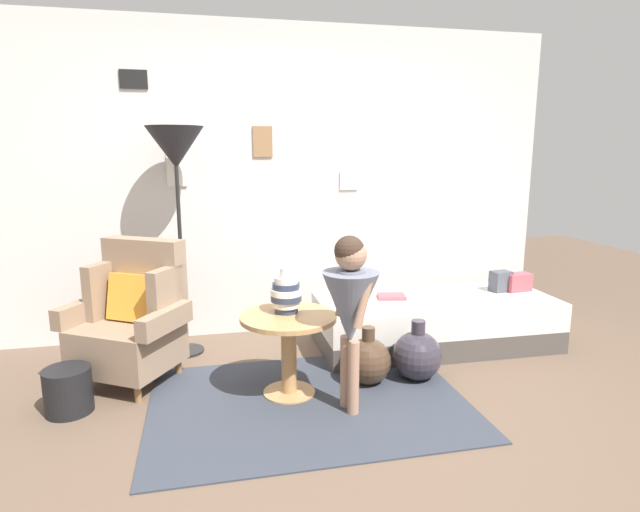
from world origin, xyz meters
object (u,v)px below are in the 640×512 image
(armchair, at_px, (133,318))
(daybed, at_px, (435,322))
(book_on_daybed, at_px, (391,296))
(magazine_basket, at_px, (68,390))
(vase_striped, at_px, (286,294))
(side_table, at_px, (289,337))
(demijohn_near, at_px, (368,361))
(person_child, at_px, (350,302))
(demijohn_far, at_px, (417,355))
(floor_lamp, at_px, (176,156))

(armchair, xyz_separation_m, daybed, (2.31, 0.15, -0.24))
(book_on_daybed, relative_size, magazine_basket, 0.79)
(book_on_daybed, bearing_deg, vase_striped, -146.60)
(side_table, bearing_deg, book_on_daybed, 35.94)
(armchair, height_order, demijohn_near, armchair)
(magazine_basket, bearing_deg, armchair, 50.50)
(daybed, xyz_separation_m, demijohn_near, (-0.76, -0.57, -0.04))
(person_child, height_order, demijohn_far, person_child)
(person_child, bearing_deg, armchair, 149.86)
(armchair, xyz_separation_m, demijohn_far, (1.91, -0.44, -0.26))
(vase_striped, distance_m, floor_lamp, 1.39)
(daybed, distance_m, magazine_basket, 2.72)
(demijohn_near, distance_m, demijohn_far, 0.36)
(side_table, bearing_deg, magazine_basket, 177.59)
(magazine_basket, bearing_deg, demijohn_far, -0.52)
(demijohn_near, bearing_deg, vase_striped, 178.49)
(daybed, distance_m, demijohn_near, 0.95)
(vase_striped, height_order, book_on_daybed, vase_striped)
(daybed, height_order, person_child, person_child)
(armchair, relative_size, magazine_basket, 3.46)
(side_table, bearing_deg, vase_striped, 93.29)
(person_child, relative_size, magazine_basket, 3.90)
(person_child, distance_m, demijohn_far, 0.85)
(daybed, bearing_deg, book_on_daybed, 168.62)
(side_table, bearing_deg, person_child, -42.88)
(demijohn_far, bearing_deg, daybed, 55.46)
(side_table, relative_size, demijohn_near, 1.54)
(armchair, height_order, book_on_daybed, armchair)
(book_on_daybed, xyz_separation_m, demijohn_far, (-0.04, -0.65, -0.24))
(armchair, xyz_separation_m, side_table, (1.01, -0.47, -0.04))
(vase_striped, bearing_deg, demijohn_far, -1.48)
(armchair, bearing_deg, book_on_daybed, 6.32)
(armchair, relative_size, person_child, 0.89)
(armchair, bearing_deg, magazine_basket, -129.50)
(vase_striped, relative_size, floor_lamp, 0.17)
(daybed, height_order, book_on_daybed, book_on_daybed)
(side_table, height_order, person_child, person_child)
(daybed, distance_m, person_child, 1.43)
(armchair, distance_m, magazine_basket, 0.62)
(vase_striped, height_order, demijohn_far, vase_striped)
(side_table, relative_size, vase_striped, 2.10)
(daybed, height_order, magazine_basket, daybed)
(daybed, relative_size, person_child, 1.75)
(vase_striped, distance_m, person_child, 0.49)
(demijohn_far, bearing_deg, person_child, -150.05)
(daybed, distance_m, floor_lamp, 2.41)
(book_on_daybed, relative_size, demijohn_far, 0.52)
(armchair, xyz_separation_m, person_child, (1.33, -0.77, 0.26))
(side_table, xyz_separation_m, demijohn_far, (0.91, 0.04, -0.22))
(vase_striped, xyz_separation_m, person_child, (0.33, -0.36, 0.03))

